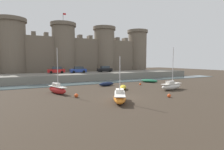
{
  "coord_description": "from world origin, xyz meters",
  "views": [
    {
      "loc": [
        -11.3,
        -19.19,
        4.73
      ],
      "look_at": [
        1.38,
        5.48,
        2.5
      ],
      "focal_mm": 28.0,
      "sensor_mm": 36.0,
      "label": 1
    }
  ],
  "objects_px": {
    "car_quay_west": "(105,69)",
    "car_quay_centre_west": "(78,70)",
    "rowboat_foreground_left": "(123,87)",
    "mooring_buoy_off_centre": "(169,96)",
    "sailboat_foreground_right": "(120,97)",
    "sailboat_near_channel_right": "(171,86)",
    "rowboat_midflat_right": "(149,81)",
    "sailboat_near_channel_left": "(57,89)",
    "rowboat_foreground_centre": "(107,84)",
    "car_quay_east": "(56,70)",
    "mooring_buoy_near_channel": "(76,96)",
    "mooring_buoy_mid_mud": "(140,84)"
  },
  "relations": [
    {
      "from": "sailboat_near_channel_right",
      "to": "mooring_buoy_near_channel",
      "type": "xyz_separation_m",
      "value": [
        -15.67,
        1.13,
        -0.37
      ]
    },
    {
      "from": "mooring_buoy_near_channel",
      "to": "car_quay_west",
      "type": "distance_m",
      "value": 26.05
    },
    {
      "from": "mooring_buoy_off_centre",
      "to": "rowboat_foreground_left",
      "type": "bearing_deg",
      "value": 105.48
    },
    {
      "from": "mooring_buoy_near_channel",
      "to": "car_quay_centre_west",
      "type": "xyz_separation_m",
      "value": [
        6.57,
        21.46,
        2.23
      ]
    },
    {
      "from": "mooring_buoy_mid_mud",
      "to": "mooring_buoy_off_centre",
      "type": "height_order",
      "value": "mooring_buoy_off_centre"
    },
    {
      "from": "rowboat_midflat_right",
      "to": "car_quay_centre_west",
      "type": "xyz_separation_m",
      "value": [
        -12.19,
        13.14,
        2.12
      ]
    },
    {
      "from": "sailboat_near_channel_left",
      "to": "mooring_buoy_off_centre",
      "type": "bearing_deg",
      "value": -37.36
    },
    {
      "from": "rowboat_foreground_left",
      "to": "car_quay_west",
      "type": "relative_size",
      "value": 0.72
    },
    {
      "from": "sailboat_near_channel_right",
      "to": "car_quay_centre_west",
      "type": "distance_m",
      "value": 24.43
    },
    {
      "from": "mooring_buoy_off_centre",
      "to": "car_quay_west",
      "type": "bearing_deg",
      "value": 82.86
    },
    {
      "from": "sailboat_foreground_right",
      "to": "rowboat_midflat_right",
      "type": "xyz_separation_m",
      "value": [
        15.04,
        13.18,
        -0.24
      ]
    },
    {
      "from": "rowboat_foreground_left",
      "to": "car_quay_west",
      "type": "bearing_deg",
      "value": 73.69
    },
    {
      "from": "rowboat_foreground_centre",
      "to": "sailboat_near_channel_left",
      "type": "bearing_deg",
      "value": -158.93
    },
    {
      "from": "sailboat_foreground_right",
      "to": "mooring_buoy_near_channel",
      "type": "relative_size",
      "value": 10.33
    },
    {
      "from": "mooring_buoy_off_centre",
      "to": "car_quay_centre_west",
      "type": "bearing_deg",
      "value": 98.74
    },
    {
      "from": "mooring_buoy_near_channel",
      "to": "mooring_buoy_mid_mud",
      "type": "bearing_deg",
      "value": 21.46
    },
    {
      "from": "mooring_buoy_near_channel",
      "to": "car_quay_west",
      "type": "xyz_separation_m",
      "value": [
        14.14,
        21.76,
        2.23
      ]
    },
    {
      "from": "mooring_buoy_off_centre",
      "to": "car_quay_centre_west",
      "type": "height_order",
      "value": "car_quay_centre_west"
    },
    {
      "from": "sailboat_foreground_right",
      "to": "car_quay_east",
      "type": "relative_size",
      "value": 1.25
    },
    {
      "from": "mooring_buoy_mid_mud",
      "to": "mooring_buoy_off_centre",
      "type": "bearing_deg",
      "value": -108.05
    },
    {
      "from": "mooring_buoy_near_channel",
      "to": "mooring_buoy_off_centre",
      "type": "bearing_deg",
      "value": -27.28
    },
    {
      "from": "mooring_buoy_off_centre",
      "to": "mooring_buoy_near_channel",
      "type": "bearing_deg",
      "value": 152.72
    },
    {
      "from": "rowboat_midflat_right",
      "to": "car_quay_centre_west",
      "type": "height_order",
      "value": "car_quay_centre_west"
    },
    {
      "from": "car_quay_centre_west",
      "to": "rowboat_foreground_centre",
      "type": "bearing_deg",
      "value": -83.98
    },
    {
      "from": "rowboat_foreground_centre",
      "to": "mooring_buoy_mid_mud",
      "type": "distance_m",
      "value": 6.67
    },
    {
      "from": "mooring_buoy_mid_mud",
      "to": "car_quay_west",
      "type": "bearing_deg",
      "value": 90.79
    },
    {
      "from": "sailboat_near_channel_left",
      "to": "sailboat_near_channel_right",
      "type": "bearing_deg",
      "value": -16.32
    },
    {
      "from": "rowboat_foreground_centre",
      "to": "sailboat_near_channel_right",
      "type": "distance_m",
      "value": 11.69
    },
    {
      "from": "mooring_buoy_off_centre",
      "to": "mooring_buoy_mid_mud",
      "type": "bearing_deg",
      "value": 71.95
    },
    {
      "from": "mooring_buoy_off_centre",
      "to": "car_quay_east",
      "type": "relative_size",
      "value": 0.11
    },
    {
      "from": "rowboat_foreground_left",
      "to": "rowboat_foreground_centre",
      "type": "bearing_deg",
      "value": 95.23
    },
    {
      "from": "mooring_buoy_mid_mud",
      "to": "mooring_buoy_off_centre",
      "type": "xyz_separation_m",
      "value": [
        -3.64,
        -11.18,
        0.03
      ]
    },
    {
      "from": "sailboat_foreground_right",
      "to": "rowboat_foreground_left",
      "type": "distance_m",
      "value": 8.76
    },
    {
      "from": "rowboat_foreground_centre",
      "to": "car_quay_centre_west",
      "type": "xyz_separation_m",
      "value": [
        -1.45,
        13.75,
        2.09
      ]
    },
    {
      "from": "mooring_buoy_off_centre",
      "to": "rowboat_foreground_centre",
      "type": "bearing_deg",
      "value": 101.52
    },
    {
      "from": "sailboat_near_channel_left",
      "to": "rowboat_midflat_right",
      "type": "distance_m",
      "value": 20.94
    },
    {
      "from": "sailboat_foreground_right",
      "to": "rowboat_foreground_left",
      "type": "bearing_deg",
      "value": 56.98
    },
    {
      "from": "sailboat_near_channel_right",
      "to": "mooring_buoy_off_centre",
      "type": "xyz_separation_m",
      "value": [
        -4.95,
        -4.4,
        -0.39
      ]
    },
    {
      "from": "sailboat_near_channel_left",
      "to": "car_quay_east",
      "type": "height_order",
      "value": "sailboat_near_channel_left"
    },
    {
      "from": "car_quay_west",
      "to": "car_quay_centre_west",
      "type": "bearing_deg",
      "value": -177.74
    },
    {
      "from": "rowboat_foreground_centre",
      "to": "car_quay_west",
      "type": "relative_size",
      "value": 0.81
    },
    {
      "from": "sailboat_foreground_right",
      "to": "sailboat_near_channel_right",
      "type": "bearing_deg",
      "value": 17.35
    },
    {
      "from": "rowboat_foreground_centre",
      "to": "mooring_buoy_off_centre",
      "type": "relative_size",
      "value": 7.29
    },
    {
      "from": "rowboat_foreground_left",
      "to": "rowboat_midflat_right",
      "type": "xyz_separation_m",
      "value": [
        10.27,
        5.84,
        -0.03
      ]
    },
    {
      "from": "car_quay_west",
      "to": "mooring_buoy_near_channel",
      "type": "bearing_deg",
      "value": -123.02
    },
    {
      "from": "rowboat_foreground_centre",
      "to": "car_quay_centre_west",
      "type": "bearing_deg",
      "value": 96.02
    },
    {
      "from": "mooring_buoy_mid_mud",
      "to": "rowboat_midflat_right",
      "type": "bearing_deg",
      "value": 31.3
    },
    {
      "from": "rowboat_foreground_centre",
      "to": "sailboat_near_channel_right",
      "type": "relative_size",
      "value": 0.49
    },
    {
      "from": "rowboat_foreground_left",
      "to": "sailboat_near_channel_right",
      "type": "bearing_deg",
      "value": -26.75
    },
    {
      "from": "car_quay_west",
      "to": "rowboat_foreground_left",
      "type": "bearing_deg",
      "value": -106.31
    }
  ]
}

